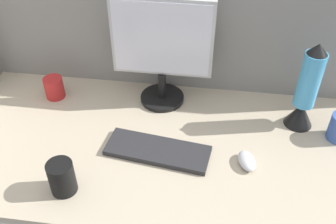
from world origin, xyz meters
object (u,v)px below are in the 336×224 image
object	(u,v)px
lava_lamp	(306,93)
monitor	(162,48)
keyboard	(158,151)
mouse	(247,161)
mug_black_travel	(62,177)
mug_red_plastic	(54,88)

from	to	relation	value
lava_lamp	monitor	bearing A→B (deg)	171.20
keyboard	lava_lamp	world-z (taller)	lava_lamp
keyboard	mouse	bearing A→B (deg)	5.28
mug_black_travel	mug_red_plastic	bearing A→B (deg)	113.48
monitor	lava_lamp	bearing A→B (deg)	-8.80
mouse	mug_black_travel	size ratio (longest dim) A/B	0.82
monitor	mug_red_plastic	distance (cm)	49.31
mug_black_travel	mouse	bearing A→B (deg)	18.15
monitor	mug_black_travel	size ratio (longest dim) A/B	3.79
keyboard	mug_red_plastic	world-z (taller)	mug_red_plastic
mouse	lava_lamp	size ratio (longest dim) A/B	0.27
monitor	mouse	bearing A→B (deg)	-43.65
mouse	mug_red_plastic	bearing A→B (deg)	143.54
monitor	keyboard	size ratio (longest dim) A/B	1.20
lava_lamp	mug_black_travel	bearing A→B (deg)	-151.05
monitor	lava_lamp	size ratio (longest dim) A/B	1.26
keyboard	mug_red_plastic	bearing A→B (deg)	158.49
monitor	mouse	size ratio (longest dim) A/B	4.63
mug_red_plastic	keyboard	bearing A→B (deg)	-29.22
monitor	mug_black_travel	bearing A→B (deg)	-115.09
monitor	mug_black_travel	distance (cm)	60.32
mouse	lava_lamp	xyz separation A→B (cm)	(20.08, 24.34, 13.12)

